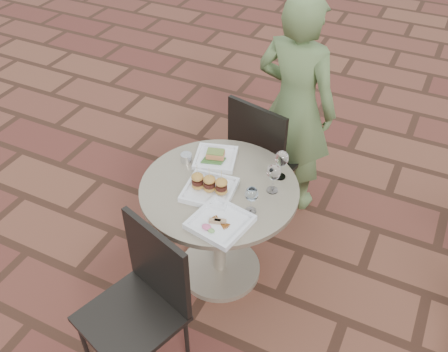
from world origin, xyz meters
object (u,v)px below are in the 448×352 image
at_px(chair_far, 264,148).
at_px(plate_tuna, 220,222).
at_px(chair_near, 143,295).
at_px(diner, 295,107).
at_px(cafe_table, 219,218).
at_px(plate_salmon, 215,158).
at_px(plate_sliders, 209,187).

height_order(chair_far, plate_tuna, chair_far).
xyz_separation_m(chair_near, diner, (0.19, 1.58, 0.24)).
relative_size(chair_far, chair_near, 1.00).
height_order(chair_far, chair_near, same).
xyz_separation_m(cafe_table, plate_salmon, (-0.13, 0.21, 0.26)).
relative_size(diner, plate_sliders, 5.27).
height_order(cafe_table, plate_salmon, plate_salmon).
xyz_separation_m(cafe_table, diner, (0.13, 0.88, 0.31)).
relative_size(chair_far, plate_sliders, 3.11).
relative_size(chair_far, plate_tuna, 2.89).
xyz_separation_m(plate_sliders, plate_tuna, (0.16, -0.20, -0.02)).
relative_size(cafe_table, plate_tuna, 2.80).
bearing_deg(plate_salmon, diner, 69.27).
distance_m(cafe_table, diner, 0.94).
distance_m(chair_near, plate_salmon, 0.93).
bearing_deg(cafe_table, plate_salmon, 121.88).
relative_size(plate_salmon, plate_tuna, 0.93).
distance_m(cafe_table, plate_tuna, 0.39).
bearing_deg(cafe_table, plate_tuna, -62.71).
xyz_separation_m(plate_salmon, plate_tuna, (0.26, -0.47, -0.00)).
bearing_deg(plate_tuna, chair_near, -114.48).
bearing_deg(plate_salmon, plate_sliders, -69.59).
distance_m(cafe_table, plate_sliders, 0.29).
xyz_separation_m(chair_near, plate_tuna, (0.20, 0.44, 0.20)).
bearing_deg(diner, chair_near, 90.80).
bearing_deg(plate_tuna, plate_sliders, 129.43).
distance_m(cafe_table, chair_near, 0.71).
distance_m(chair_near, diner, 1.61).
height_order(chair_near, plate_tuna, chair_near).
height_order(cafe_table, diner, diner).
height_order(cafe_table, chair_far, chair_far).
bearing_deg(chair_far, plate_sliders, 99.70).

